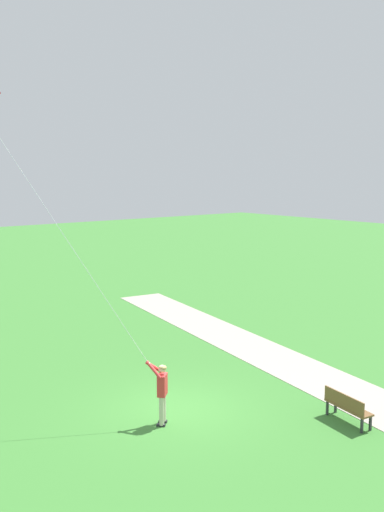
% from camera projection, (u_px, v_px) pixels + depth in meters
% --- Properties ---
extents(ground_plane, '(120.00, 120.00, 0.00)m').
position_uv_depth(ground_plane, '(178.00, 409.00, 16.70)').
color(ground_plane, '#3D7F33').
extents(walkway_path, '(7.60, 31.96, 0.02)m').
position_uv_depth(walkway_path, '(339.00, 388.00, 18.33)').
color(walkway_path, '#ADA393').
rests_on(walkway_path, ground).
extents(person_kite_flyer, '(0.58, 0.60, 1.83)m').
position_uv_depth(person_kite_flyer, '(162.00, 389.00, 15.56)').
color(person_kite_flyer, '#232328').
rests_on(person_kite_flyer, ground).
extents(park_bench_near_walkway, '(0.68, 1.55, 0.88)m').
position_uv_depth(park_bench_near_walkway, '(347.00, 406.00, 15.72)').
color(park_bench_near_walkway, brown).
rests_on(park_bench_near_walkway, ground).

